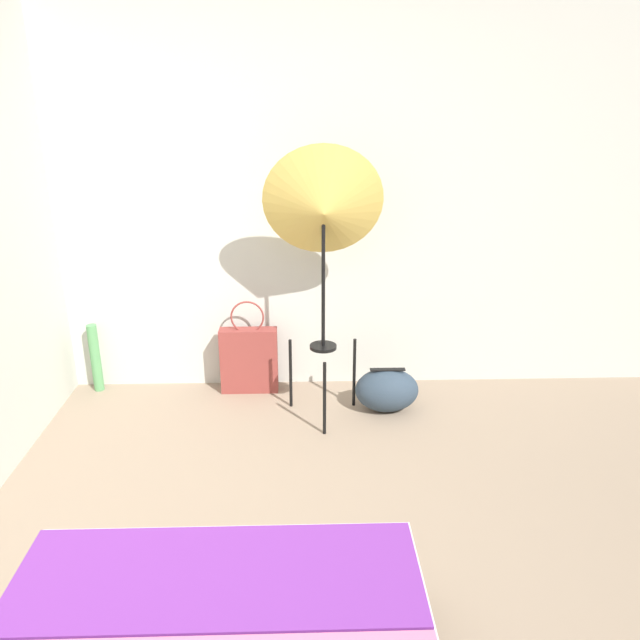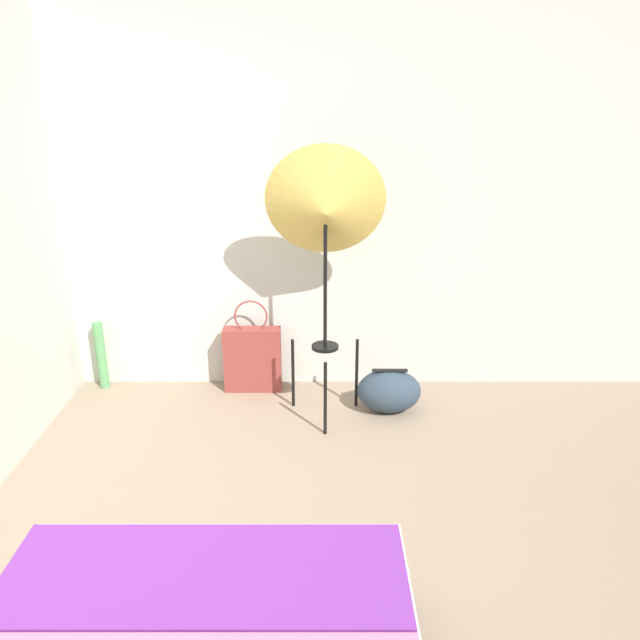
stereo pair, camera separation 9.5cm
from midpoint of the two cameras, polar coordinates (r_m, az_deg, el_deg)
The scene contains 6 objects.
ground_plane at distance 2.66m, azimuth -10.71°, elevation -26.16°, with size 14.00×14.00×0.00m, color gray.
wall_back at distance 4.03m, azimuth -7.41°, elevation 11.34°, with size 8.00×0.05×2.60m.
photo_umbrella at distance 3.53m, azimuth -0.47°, elevation 9.98°, with size 0.69×0.43×1.65m.
tote_bag at distance 4.19m, azimuth -7.15°, elevation -3.57°, with size 0.38×0.11×0.64m.
duffel_bag at distance 3.97m, azimuth 5.44°, elevation -6.40°, with size 0.40×0.28×0.28m.
paper_roll at distance 4.45m, azimuth -20.43°, elevation -3.27°, with size 0.07×0.07×0.47m.
Camera 1 is at (0.34, -1.81, 1.91)m, focal length 35.00 mm.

